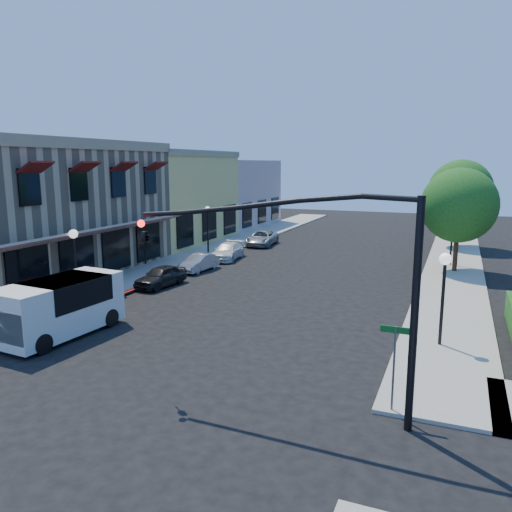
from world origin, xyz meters
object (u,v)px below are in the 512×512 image
at_px(street_tree_b, 460,191).
at_px(lamppost_left_far, 208,218).
at_px(parked_car_d, 262,238).
at_px(lamppost_right_far, 453,225).
at_px(white_van, 58,304).
at_px(lamppost_right_near, 444,276).
at_px(parked_car_b, 199,263).
at_px(lamppost_left_near, 74,246).
at_px(signal_mast_arm, 330,268).
at_px(street_name_sign, 394,355).
at_px(parked_car_a, 161,276).
at_px(street_tree_a, 459,205).
at_px(parked_car_c, 228,251).

distance_m(street_tree_b, lamppost_left_far, 20.06).
bearing_deg(lamppost_left_far, parked_car_d, 66.25).
bearing_deg(lamppost_right_far, white_van, -124.51).
height_order(lamppost_right_far, parked_car_d, lamppost_right_far).
distance_m(lamppost_right_near, parked_car_b, 17.06).
distance_m(street_tree_b, lamppost_left_near, 29.64).
xyz_separation_m(signal_mast_arm, street_name_sign, (1.64, 0.70, -2.39)).
bearing_deg(lamppost_left_near, parked_car_a, 60.10).
distance_m(lamppost_right_near, white_van, 14.74).
bearing_deg(parked_car_d, street_tree_b, 11.73).
bearing_deg(parked_car_a, white_van, -78.49).
height_order(street_tree_a, parked_car_b, street_tree_a).
relative_size(signal_mast_arm, lamppost_right_far, 2.24).
distance_m(lamppost_left_far, parked_car_b, 6.47).
xyz_separation_m(street_name_sign, lamppost_left_far, (-16.00, 19.80, 1.04)).
bearing_deg(parked_car_c, parked_car_d, 82.58).
height_order(parked_car_a, parked_car_b, parked_car_a).
bearing_deg(lamppost_left_far, signal_mast_arm, -55.00).
bearing_deg(street_name_sign, parked_car_d, 118.70).
bearing_deg(parked_car_b, parked_car_d, 94.93).
distance_m(street_tree_b, lamppost_right_far, 8.21).
bearing_deg(street_name_sign, lamppost_right_far, 87.37).
distance_m(white_van, parked_car_c, 16.96).
relative_size(signal_mast_arm, parked_car_b, 2.48).
distance_m(street_tree_b, parked_car_a, 25.31).
bearing_deg(lamppost_left_far, lamppost_right_near, -39.47).
xyz_separation_m(lamppost_left_near, lamppost_right_far, (17.00, 16.00, 0.00)).
height_order(street_tree_a, street_name_sign, street_tree_a).
height_order(lamppost_left_near, lamppost_left_far, same).
bearing_deg(white_van, lamppost_right_near, 17.33).
distance_m(street_name_sign, lamppost_right_near, 5.98).
bearing_deg(parked_car_a, lamppost_right_near, -8.47).
bearing_deg(street_name_sign, parked_car_c, 126.73).
height_order(street_tree_b, lamppost_left_near, street_tree_b).
distance_m(signal_mast_arm, parked_car_a, 16.37).
distance_m(street_tree_b, parked_car_d, 16.23).
bearing_deg(lamppost_left_near, lamppost_right_near, 0.00).
xyz_separation_m(lamppost_left_far, parked_car_d, (2.30, 5.23, -2.14)).
height_order(street_tree_a, lamppost_right_far, street_tree_a).
relative_size(street_tree_b, lamppost_left_near, 1.97).
height_order(parked_car_b, parked_car_c, parked_car_c).
bearing_deg(signal_mast_arm, lamppost_right_near, 67.88).
bearing_deg(parked_car_c, signal_mast_arm, -65.11).
height_order(lamppost_right_near, parked_car_c, lamppost_right_near).
distance_m(street_tree_a, parked_car_a, 18.39).
bearing_deg(signal_mast_arm, parked_car_b, 129.02).
height_order(lamppost_left_near, parked_car_a, lamppost_left_near).
xyz_separation_m(street_tree_a, signal_mast_arm, (-2.94, -20.50, -0.11)).
bearing_deg(lamppost_left_far, street_tree_b, 30.03).
relative_size(street_name_sign, parked_car_a, 0.73).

